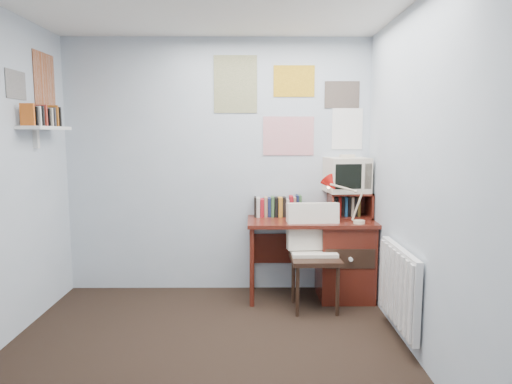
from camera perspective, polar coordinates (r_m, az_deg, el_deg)
ground at (r=3.21m, az=-7.15°, el=-22.05°), size 3.50×3.50×0.00m
back_wall at (r=4.56m, az=-4.79°, el=3.21°), size 3.00×0.02×2.50m
right_wall at (r=3.02m, az=21.94°, el=0.67°), size 0.02×3.50×2.50m
desk at (r=4.49m, az=10.27°, el=-7.89°), size 1.20×0.55×0.76m
desk_chair at (r=4.14m, az=7.39°, el=-8.33°), size 0.48×0.46×0.92m
desk_lamp at (r=4.23m, az=12.83°, el=-1.30°), size 0.33×0.31×0.38m
tv_riser at (r=4.52m, az=11.63°, el=-1.60°), size 0.40×0.30×0.25m
crt_tv at (r=4.50m, az=11.27°, el=2.31°), size 0.43×0.40×0.36m
book_row at (r=4.51m, az=3.57°, el=-1.69°), size 0.60×0.14×0.22m
radiator at (r=3.69m, az=17.46°, el=-11.22°), size 0.09×0.80×0.60m
wall_shelf at (r=4.26m, az=-24.87°, el=7.28°), size 0.20×0.62×0.24m
posters_back at (r=4.55m, az=4.11°, el=10.78°), size 1.20×0.01×0.90m
posters_left at (r=4.32m, az=-26.30°, el=12.25°), size 0.01×0.70×0.60m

